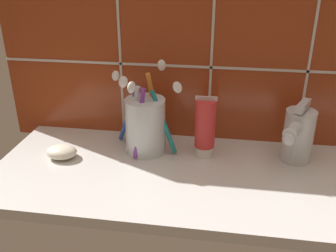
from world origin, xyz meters
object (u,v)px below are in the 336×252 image
Objects in this scene: toothpaste_tube at (205,127)px; soap_bar at (62,152)px; toothbrush_cup at (145,124)px; sink_faucet at (298,134)px.

toothpaste_tube reaches higher than soap_bar.
soap_bar is at bearing -161.14° from toothbrush_cup.
sink_faucet reaches higher than soap_bar.
soap_bar is at bearing -57.54° from sink_faucet.
toothbrush_cup reaches higher than sink_faucet.
toothbrush_cup reaches higher than soap_bar.
toothpaste_tube is at bearing 10.98° from soap_bar.
sink_faucet is 45.31cm from soap_bar.
toothbrush_cup reaches higher than toothpaste_tube.
toothpaste_tube is 2.06× the size of soap_bar.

